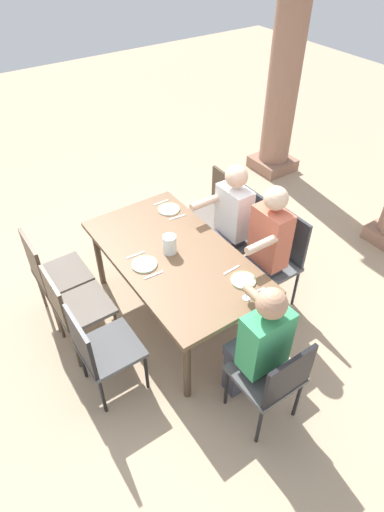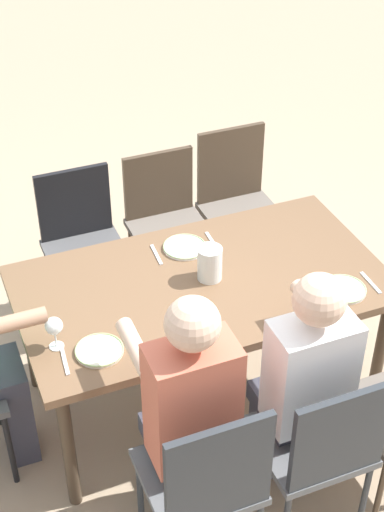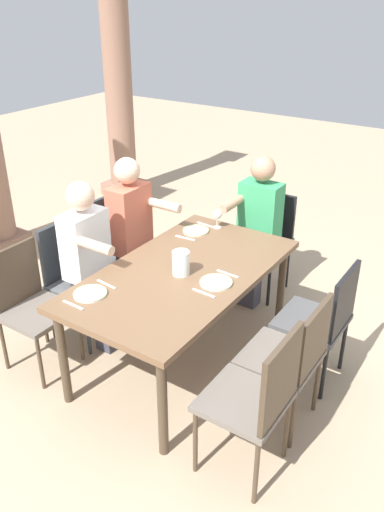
% 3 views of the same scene
% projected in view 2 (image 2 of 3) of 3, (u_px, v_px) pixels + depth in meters
% --- Properties ---
extents(ground_plane, '(16.00, 16.00, 0.00)m').
position_uv_depth(ground_plane, '(201.00, 393.00, 4.06)').
color(ground_plane, tan).
extents(dining_table, '(1.74, 0.96, 0.76)m').
position_uv_depth(dining_table, '(202.00, 293.00, 3.66)').
color(dining_table, brown).
rests_on(dining_table, ground).
extents(chair_west_south, '(0.44, 0.44, 0.96)m').
position_uv_depth(chair_west_south, '(238.00, 198.00, 4.59)').
color(chair_west_south, '#6A6158').
rests_on(chair_west_south, ground).
extents(chair_mid_north, '(0.44, 0.44, 0.92)m').
position_uv_depth(chair_mid_north, '(320.00, 444.00, 3.12)').
color(chair_mid_north, '#5B5E61').
rests_on(chair_mid_north, ground).
extents(chair_mid_south, '(0.44, 0.44, 0.89)m').
position_uv_depth(chair_mid_south, '(166.00, 218.00, 4.46)').
color(chair_mid_south, '#6A6158').
rests_on(chair_mid_south, ground).
extents(chair_east_north, '(0.44, 0.44, 0.97)m').
position_uv_depth(chair_east_north, '(206.00, 479.00, 2.96)').
color(chair_east_north, '#5B5E61').
rests_on(chair_east_north, ground).
extents(chair_east_south, '(0.44, 0.44, 0.89)m').
position_uv_depth(chair_east_south, '(82.00, 238.00, 4.32)').
color(chair_east_south, '#4F4F50').
rests_on(chair_east_south, ground).
extents(diner_woman_green, '(0.34, 0.49, 1.33)m').
position_uv_depth(diner_woman_green, '(186.00, 414.00, 3.01)').
color(diner_woman_green, '#3F3F4C').
rests_on(diner_woman_green, ground).
extents(diner_guest_third, '(0.35, 0.49, 1.29)m').
position_uv_depth(diner_guest_third, '(301.00, 382.00, 3.18)').
color(diner_guest_third, '#3F3F4C').
rests_on(diner_guest_third, ground).
extents(plate_0, '(0.21, 0.21, 0.02)m').
position_uv_depth(plate_0, '(343.00, 289.00, 3.56)').
color(plate_0, white).
rests_on(plate_0, dining_table).
extents(fork_0, '(0.02, 0.17, 0.01)m').
position_uv_depth(fork_0, '(371.00, 283.00, 3.60)').
color(fork_0, silver).
rests_on(fork_0, dining_table).
extents(spoon_0, '(0.03, 0.17, 0.01)m').
position_uv_depth(spoon_0, '(315.00, 298.00, 3.51)').
color(spoon_0, silver).
rests_on(spoon_0, dining_table).
extents(plate_1, '(0.22, 0.22, 0.02)m').
position_uv_depth(plate_1, '(185.00, 247.00, 3.82)').
color(plate_1, white).
rests_on(plate_1, dining_table).
extents(fork_1, '(0.02, 0.17, 0.01)m').
position_uv_depth(fork_1, '(212.00, 241.00, 3.87)').
color(fork_1, silver).
rests_on(fork_1, dining_table).
extents(spoon_1, '(0.03, 0.17, 0.01)m').
position_uv_depth(spoon_1, '(156.00, 255.00, 3.78)').
color(spoon_1, silver).
rests_on(spoon_1, dining_table).
extents(plate_2, '(0.21, 0.21, 0.02)m').
position_uv_depth(plate_2, '(99.00, 350.00, 3.23)').
color(plate_2, silver).
rests_on(plate_2, dining_table).
extents(wine_glass_2, '(0.08, 0.08, 0.16)m').
position_uv_depth(wine_glass_2, '(54.00, 327.00, 3.19)').
color(wine_glass_2, white).
rests_on(wine_glass_2, dining_table).
extents(fork_2, '(0.03, 0.17, 0.01)m').
position_uv_depth(fork_2, '(133.00, 342.00, 3.27)').
color(fork_2, silver).
rests_on(fork_2, dining_table).
extents(spoon_2, '(0.03, 0.17, 0.01)m').
position_uv_depth(spoon_2, '(65.00, 361.00, 3.18)').
color(spoon_2, silver).
rests_on(spoon_2, dining_table).
extents(water_pitcher, '(0.12, 0.12, 0.17)m').
position_uv_depth(water_pitcher, '(210.00, 265.00, 3.60)').
color(water_pitcher, white).
rests_on(water_pitcher, dining_table).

